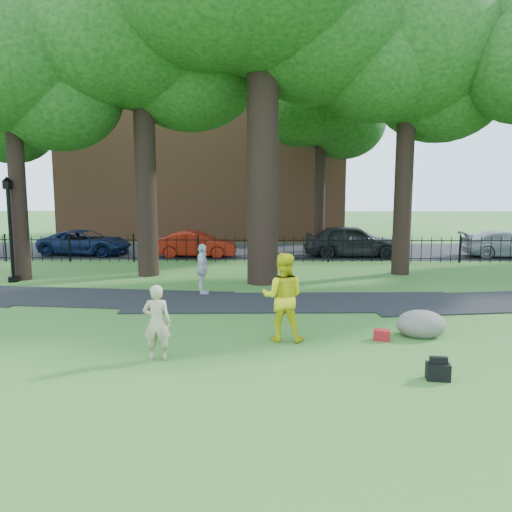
{
  "coord_description": "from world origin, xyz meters",
  "views": [
    {
      "loc": [
        0.1,
        -10.78,
        3.48
      ],
      "look_at": [
        -0.14,
        2.0,
        1.69
      ],
      "focal_mm": 35.0,
      "sensor_mm": 36.0,
      "label": 1
    }
  ],
  "objects_px": {
    "man": "(283,297)",
    "red_sedan": "(196,244)",
    "woman": "(157,322)",
    "lamppost": "(10,231)",
    "boulder": "(421,322)"
  },
  "relations": [
    {
      "from": "man",
      "to": "red_sedan",
      "type": "distance_m",
      "value": 13.8
    },
    {
      "from": "woman",
      "to": "man",
      "type": "bearing_deg",
      "value": -153.05
    },
    {
      "from": "woman",
      "to": "red_sedan",
      "type": "distance_m",
      "value": 14.65
    },
    {
      "from": "woman",
      "to": "man",
      "type": "relative_size",
      "value": 0.77
    },
    {
      "from": "man",
      "to": "lamppost",
      "type": "xyz_separation_m",
      "value": [
        -9.63,
        6.78,
        0.87
      ]
    },
    {
      "from": "man",
      "to": "red_sedan",
      "type": "bearing_deg",
      "value": -66.34
    },
    {
      "from": "woman",
      "to": "man",
      "type": "xyz_separation_m",
      "value": [
        2.57,
        1.34,
        0.23
      ]
    },
    {
      "from": "lamppost",
      "to": "man",
      "type": "bearing_deg",
      "value": -28.09
    },
    {
      "from": "woman",
      "to": "lamppost",
      "type": "bearing_deg",
      "value": -49.53
    },
    {
      "from": "boulder",
      "to": "lamppost",
      "type": "relative_size",
      "value": 0.3
    },
    {
      "from": "boulder",
      "to": "red_sedan",
      "type": "height_order",
      "value": "red_sedan"
    },
    {
      "from": "red_sedan",
      "to": "lamppost",
      "type": "bearing_deg",
      "value": 138.71
    },
    {
      "from": "boulder",
      "to": "man",
      "type": "bearing_deg",
      "value": -173.47
    },
    {
      "from": "boulder",
      "to": "lamppost",
      "type": "xyz_separation_m",
      "value": [
        -12.88,
        6.41,
        1.54
      ]
    },
    {
      "from": "woman",
      "to": "boulder",
      "type": "xyz_separation_m",
      "value": [
        5.82,
        1.71,
        -0.44
      ]
    }
  ]
}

